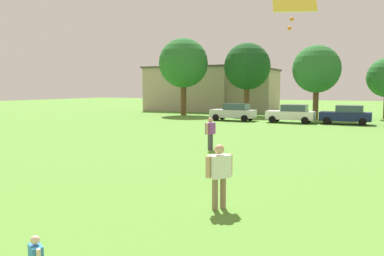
{
  "coord_description": "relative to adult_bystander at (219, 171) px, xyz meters",
  "views": [
    {
      "loc": [
        5.68,
        -0.18,
        3.21
      ],
      "look_at": [
        1.34,
        9.01,
        2.21
      ],
      "focal_mm": 38.24,
      "sensor_mm": 36.0,
      "label": 1
    }
  ],
  "objects": [
    {
      "name": "parked_car_navy_2",
      "position": [
        0.88,
        28.4,
        -0.17
      ],
      "size": [
        4.3,
        2.02,
        1.68
      ],
      "rotation": [
        0.0,
        0.0,
        3.14
      ],
      "color": "#141E4C",
      "rests_on": "ground"
    },
    {
      "name": "parked_car_white_1",
      "position": [
        -3.85,
        27.99,
        -0.17
      ],
      "size": [
        4.3,
        2.02,
        1.68
      ],
      "rotation": [
        0.0,
        0.0,
        3.14
      ],
      "color": "white",
      "rests_on": "ground"
    },
    {
      "name": "tree_left",
      "position": [
        -10.73,
        36.11,
        4.64
      ],
      "size": [
        5.39,
        5.39,
        8.4
      ],
      "color": "brown",
      "rests_on": "ground"
    },
    {
      "name": "parked_car_silver_0",
      "position": [
        -9.44,
        28.0,
        -0.17
      ],
      "size": [
        4.3,
        2.02,
        1.68
      ],
      "rotation": [
        0.0,
        0.0,
        3.14
      ],
      "color": "silver",
      "rests_on": "ground"
    },
    {
      "name": "bystander_near_trees",
      "position": [
        -4.24,
        9.56,
        -0.03
      ],
      "size": [
        0.37,
        0.8,
        1.68
      ],
      "rotation": [
        0.0,
        0.0,
        1.46
      ],
      "color": "#4C4C51",
      "rests_on": "ground"
    },
    {
      "name": "adult_bystander",
      "position": [
        0.0,
        0.0,
        0.0
      ],
      "size": [
        0.59,
        0.7,
        1.73
      ],
      "rotation": [
        0.0,
        0.0,
        0.96
      ],
      "color": "#8C7259",
      "rests_on": "ground"
    },
    {
      "name": "ground_plane",
      "position": [
        -1.81,
        20.29,
        -1.03
      ],
      "size": [
        160.0,
        160.0,
        0.0
      ],
      "primitive_type": "plane",
      "color": "#568C33"
    },
    {
      "name": "house_left",
      "position": [
        -20.99,
        43.53,
        2.07
      ],
      "size": [
        12.78,
        8.43,
        6.19
      ],
      "color": "tan",
      "rests_on": "ground"
    },
    {
      "name": "house_right",
      "position": [
        -13.62,
        43.53,
        1.83
      ],
      "size": [
        9.04,
        6.4,
        5.7
      ],
      "color": "tan",
      "rests_on": "ground"
    },
    {
      "name": "kite",
      "position": [
        1.74,
        0.53,
        4.28
      ],
      "size": [
        1.16,
        0.81,
        1.08
      ],
      "color": "yellow"
    },
    {
      "name": "tree_far_left",
      "position": [
        -17.74,
        33.59,
        5.07
      ],
      "size": [
        5.8,
        5.8,
        9.03
      ],
      "color": "brown",
      "rests_on": "ground"
    },
    {
      "name": "tree_center",
      "position": [
        -2.51,
        33.35,
        4.06
      ],
      "size": [
        4.84,
        4.84,
        7.54
      ],
      "color": "brown",
      "rests_on": "ground"
    }
  ]
}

